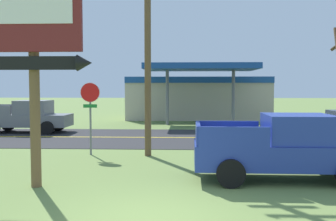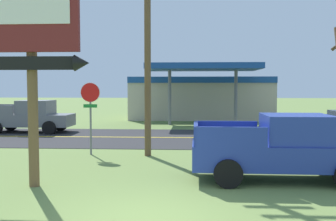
# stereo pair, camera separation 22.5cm
# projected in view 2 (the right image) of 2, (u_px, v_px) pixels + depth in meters

# --- Properties ---
(ground_plane) EXTENTS (180.00, 180.00, 0.00)m
(ground_plane) POSITION_uv_depth(u_px,v_px,m) (145.00, 219.00, 8.13)
(ground_plane) COLOR olive
(road_asphalt) EXTENTS (140.00, 8.00, 0.02)m
(road_asphalt) POSITION_uv_depth(u_px,v_px,m) (173.00, 138.00, 21.08)
(road_asphalt) COLOR #2B2B2D
(road_asphalt) RESTS_ON ground
(road_centre_line) EXTENTS (126.00, 0.20, 0.01)m
(road_centre_line) POSITION_uv_depth(u_px,v_px,m) (173.00, 137.00, 21.08)
(road_centre_line) COLOR gold
(road_centre_line) RESTS_ON road_asphalt
(motel_sign) EXTENTS (3.04, 0.54, 6.17)m
(motel_sign) POSITION_uv_depth(u_px,v_px,m) (32.00, 35.00, 10.46)
(motel_sign) COLOR brown
(motel_sign) RESTS_ON ground
(stop_sign) EXTENTS (0.80, 0.08, 2.95)m
(stop_sign) POSITION_uv_depth(u_px,v_px,m) (90.00, 105.00, 15.79)
(stop_sign) COLOR slate
(stop_sign) RESTS_ON ground
(utility_pole) EXTENTS (1.71, 0.26, 9.33)m
(utility_pole) POSITION_uv_depth(u_px,v_px,m) (148.00, 32.00, 15.34)
(utility_pole) COLOR brown
(utility_pole) RESTS_ON ground
(gas_station) EXTENTS (12.00, 11.50, 4.40)m
(gas_station) POSITION_uv_depth(u_px,v_px,m) (201.00, 96.00, 33.82)
(gas_station) COLOR beige
(gas_station) RESTS_ON ground
(pickup_blue_parked_on_lawn) EXTENTS (5.22, 2.29, 1.96)m
(pickup_blue_parked_on_lawn) POSITION_uv_depth(u_px,v_px,m) (283.00, 148.00, 11.45)
(pickup_blue_parked_on_lawn) COLOR #233893
(pickup_blue_parked_on_lawn) RESTS_ON ground
(pickup_grey_on_road) EXTENTS (5.20, 2.24, 1.96)m
(pickup_grey_on_road) POSITION_uv_depth(u_px,v_px,m) (30.00, 117.00, 23.55)
(pickup_grey_on_road) COLOR slate
(pickup_grey_on_road) RESTS_ON ground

